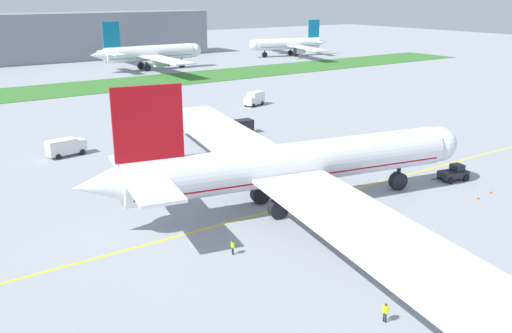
{
  "coord_description": "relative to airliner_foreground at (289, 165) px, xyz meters",
  "views": [
    {
      "loc": [
        -37.51,
        -48.76,
        25.46
      ],
      "look_at": [
        1.82,
        8.1,
        3.53
      ],
      "focal_mm": 38.57,
      "sensor_mm": 36.0,
      "label": 1
    }
  ],
  "objects": [
    {
      "name": "ground_crew_wingwalker_starboard",
      "position": [
        -12.53,
        -7.0,
        -4.57
      ],
      "size": [
        0.28,
        0.55,
        1.58
      ],
      "color": "black",
      "rests_on": "ground"
    },
    {
      "name": "ground_crew_wingwalker_port",
      "position": [
        -2.53,
        -18.54,
        -4.46
      ],
      "size": [
        0.37,
        0.6,
        1.75
      ],
      "color": "black",
      "rests_on": "ground"
    },
    {
      "name": "ground_plane",
      "position": [
        -1.87,
        -1.22,
        -5.52
      ],
      "size": [
        600.0,
        600.0,
        0.0
      ],
      "primitive_type": "plane",
      "color": "#9399A0",
      "rests_on": "ground"
    },
    {
      "name": "parked_airliner_far_centre",
      "position": [
        38.71,
        127.55,
        0.05
      ],
      "size": [
        40.06,
        61.19,
        16.46
      ],
      "color": "white",
      "rests_on": "ground"
    },
    {
      "name": "service_truck_catering_van",
      "position": [
        33.14,
        55.46,
        -3.82
      ],
      "size": [
        5.8,
        4.03,
        3.21
      ],
      "color": "white",
      "rests_on": "ground"
    },
    {
      "name": "ground_crew_marshaller_front",
      "position": [
        -8.85,
        -24.16,
        -4.48
      ],
      "size": [
        0.26,
        0.6,
        1.72
      ],
      "color": "black",
      "rests_on": "ground"
    },
    {
      "name": "airliner_foreground",
      "position": [
        0.0,
        0.0,
        0.0
      ],
      "size": [
        50.05,
        80.42,
        16.26
      ],
      "color": "white",
      "rests_on": "ground"
    },
    {
      "name": "parked_airliner_far_right",
      "position": [
        104.96,
        134.27,
        -0.59
      ],
      "size": [
        35.83,
        55.46,
        14.57
      ],
      "color": "white",
      "rests_on": "ground"
    },
    {
      "name": "pushback_tug",
      "position": [
        25.8,
        -5.14,
        -4.49
      ],
      "size": [
        5.95,
        3.2,
        2.26
      ],
      "color": "#26262B",
      "rests_on": "ground"
    },
    {
      "name": "terminal_building",
      "position": [
        23.1,
        173.72,
        3.48
      ],
      "size": [
        118.87,
        20.0,
        18.0
      ],
      "primitive_type": "cube",
      "color": "gray",
      "rests_on": "ground"
    },
    {
      "name": "traffic_cone_port_wing",
      "position": [
        21.92,
        -11.73,
        -5.24
      ],
      "size": [
        0.36,
        0.36,
        0.58
      ],
      "color": "#F2590C",
      "rests_on": "ground"
    },
    {
      "name": "service_truck_fuel_bowser",
      "position": [
        -15.9,
        38.35,
        -3.96
      ],
      "size": [
        6.46,
        3.24,
        2.86
      ],
      "color": "white",
      "rests_on": "ground"
    },
    {
      "name": "service_truck_baggage_loader",
      "position": [
        15.1,
        34.8,
        -4.09
      ],
      "size": [
        6.17,
        3.09,
        2.59
      ],
      "color": "black",
      "rests_on": "ground"
    },
    {
      "name": "traffic_cone_starboard_wing",
      "position": [
        25.3,
        -11.35,
        -5.24
      ],
      "size": [
        0.36,
        0.36,
        0.58
      ],
      "color": "#F2590C",
      "rests_on": "ground"
    },
    {
      "name": "grass_median_strip",
      "position": [
        -1.87,
        103.4,
        -5.47
      ],
      "size": [
        320.0,
        24.0,
        0.1
      ],
      "primitive_type": "cube",
      "color": "#38722D",
      "rests_on": "ground"
    },
    {
      "name": "apron_taxi_line",
      "position": [
        -1.87,
        0.11,
        -5.52
      ],
      "size": [
        280.0,
        0.36,
        0.01
      ],
      "primitive_type": "cube",
      "color": "yellow",
      "rests_on": "ground"
    }
  ]
}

